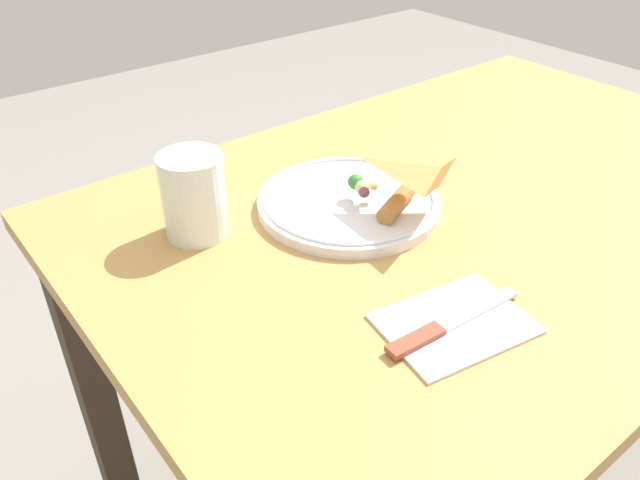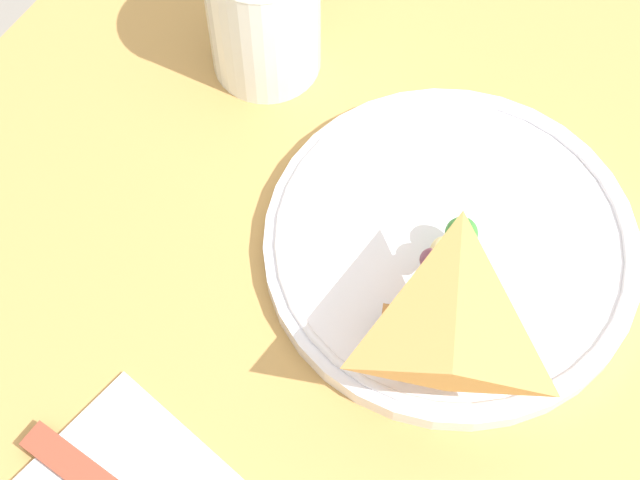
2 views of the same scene
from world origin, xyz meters
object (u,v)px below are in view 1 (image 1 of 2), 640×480
(dining_table, at_px, (466,248))
(milk_glass, at_px, (194,198))
(napkin_folded, at_px, (455,323))
(plate_pizza, at_px, (351,200))
(butter_knife, at_px, (449,323))

(dining_table, xyz_separation_m, milk_glass, (-0.39, 0.16, 0.16))
(milk_glass, relative_size, napkin_folded, 0.65)
(dining_table, xyz_separation_m, plate_pizza, (-0.18, 0.08, 0.12))
(plate_pizza, bearing_deg, butter_knife, -107.83)
(dining_table, relative_size, butter_knife, 6.07)
(plate_pizza, height_order, napkin_folded, plate_pizza)
(napkin_folded, bearing_deg, plate_pizza, 74.10)
(napkin_folded, relative_size, butter_knife, 0.93)
(napkin_folded, bearing_deg, dining_table, 35.83)
(butter_knife, bearing_deg, plate_pizza, 76.05)
(dining_table, height_order, butter_knife, butter_knife)
(plate_pizza, height_order, milk_glass, milk_glass)
(dining_table, bearing_deg, butter_knife, -145.25)
(milk_glass, xyz_separation_m, butter_knife, (0.12, -0.35, -0.05))
(milk_glass, distance_m, napkin_folded, 0.38)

